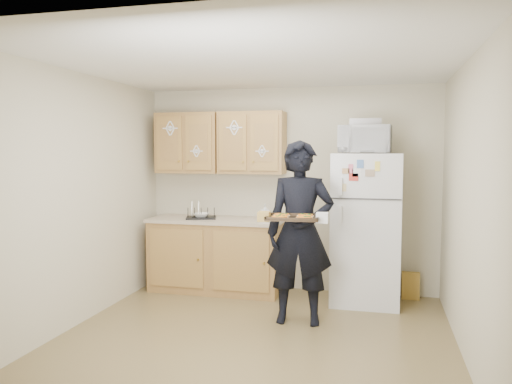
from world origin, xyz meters
TOP-DOWN VIEW (x-y plane):
  - floor at (0.00, 0.00)m, footprint 3.60×3.60m
  - ceiling at (0.00, 0.00)m, footprint 3.60×3.60m
  - wall_back at (0.00, 1.80)m, footprint 3.60×0.04m
  - wall_front at (0.00, -1.80)m, footprint 3.60×0.04m
  - wall_left at (-1.80, 0.00)m, footprint 0.04×3.60m
  - wall_right at (1.80, 0.00)m, footprint 0.04×3.60m
  - refrigerator at (0.95, 1.43)m, footprint 0.75×0.70m
  - base_cabinet at (-0.85, 1.48)m, footprint 1.60×0.60m
  - countertop at (-0.85, 1.48)m, footprint 1.64×0.64m
  - upper_cab_left at (-1.25, 1.61)m, footprint 0.80×0.33m
  - upper_cab_right at (-0.43, 1.61)m, footprint 0.80×0.33m
  - cereal_box at (1.47, 1.67)m, footprint 0.20×0.07m
  - person at (0.33, 0.58)m, footprint 0.70×0.49m
  - baking_tray at (0.31, 0.28)m, footprint 0.51×0.39m
  - pizza_front_left at (0.20, 0.19)m, footprint 0.16×0.16m
  - pizza_front_right at (0.43, 0.21)m, footprint 0.16×0.16m
  - pizza_back_left at (0.19, 0.36)m, footprint 0.16×0.16m
  - pizza_back_right at (0.42, 0.37)m, footprint 0.16×0.16m
  - microwave at (0.92, 1.38)m, footprint 0.59×0.42m
  - foil_pan at (0.92, 1.41)m, footprint 0.35×0.26m
  - dish_rack at (-1.03, 1.44)m, footprint 0.42×0.36m
  - bowl at (-1.03, 1.44)m, footprint 0.23×0.23m
  - soap_bottle at (-0.20, 1.33)m, footprint 0.12×0.12m

SIDE VIEW (x-z plane):
  - floor at x=0.00m, z-range 0.00..0.00m
  - cereal_box at x=1.47m, z-range 0.00..0.32m
  - base_cabinet at x=-0.85m, z-range 0.00..0.86m
  - refrigerator at x=0.95m, z-range 0.00..1.70m
  - countertop at x=-0.85m, z-range 0.86..0.90m
  - person at x=0.33m, z-range 0.00..1.83m
  - bowl at x=-1.03m, z-range 0.92..0.97m
  - dish_rack at x=-1.03m, z-range 0.90..1.04m
  - soap_bottle at x=-0.20m, z-range 0.90..1.11m
  - baking_tray at x=0.31m, z-range 1.08..1.12m
  - pizza_front_left at x=0.20m, z-range 1.11..1.13m
  - pizza_front_right at x=0.43m, z-range 1.11..1.13m
  - pizza_back_left at x=0.19m, z-range 1.11..1.13m
  - pizza_back_right at x=0.42m, z-range 1.11..1.13m
  - wall_back at x=0.00m, z-range 0.00..2.50m
  - wall_front at x=0.00m, z-range 0.00..2.50m
  - wall_left at x=-1.80m, z-range 0.00..2.50m
  - wall_right at x=1.80m, z-range 0.00..2.50m
  - upper_cab_left at x=-1.25m, z-range 1.45..2.20m
  - upper_cab_right at x=-0.43m, z-range 1.45..2.20m
  - microwave at x=0.92m, z-range 1.70..2.01m
  - foil_pan at x=0.92m, z-range 2.01..2.08m
  - ceiling at x=0.00m, z-range 2.50..2.50m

